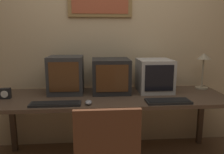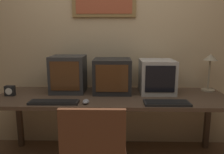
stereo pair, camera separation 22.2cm
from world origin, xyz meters
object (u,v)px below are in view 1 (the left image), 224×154
(monitor_left, at_px, (66,75))
(keyboard_main, at_px, (55,104))
(monitor_center, at_px, (111,76))
(mouse_near_keyboard, at_px, (88,102))
(desk_clock, at_px, (5,93))
(desk_lamp, at_px, (204,62))
(keyboard_side, at_px, (168,101))
(monitor_right, at_px, (154,75))

(monitor_left, height_order, keyboard_main, monitor_left)
(monitor_center, relative_size, mouse_near_keyboard, 3.74)
(desk_clock, relative_size, desk_lamp, 0.25)
(monitor_center, xyz_separation_m, mouse_near_keyboard, (-0.24, -0.41, -0.17))
(keyboard_main, relative_size, keyboard_side, 1.10)
(keyboard_main, relative_size, desk_clock, 4.35)
(keyboard_main, bearing_deg, desk_clock, 154.86)
(monitor_right, xyz_separation_m, keyboard_main, (-1.02, -0.42, -0.17))
(desk_clock, bearing_deg, mouse_near_keyboard, -16.47)
(mouse_near_keyboard, height_order, desk_lamp, desk_lamp)
(mouse_near_keyboard, bearing_deg, keyboard_main, -179.22)
(monitor_center, relative_size, keyboard_main, 0.88)
(monitor_left, distance_m, monitor_right, 0.97)
(keyboard_main, height_order, desk_clock, desk_clock)
(monitor_right, bearing_deg, keyboard_main, -157.67)
(monitor_left, bearing_deg, desk_clock, -162.45)
(monitor_left, distance_m, mouse_near_keyboard, 0.52)
(monitor_left, distance_m, desk_clock, 0.62)
(monitor_center, bearing_deg, keyboard_side, -39.64)
(monitor_right, bearing_deg, mouse_near_keyboard, -150.14)
(keyboard_side, height_order, desk_lamp, desk_lamp)
(monitor_right, relative_size, keyboard_main, 0.85)
(desk_lamp, bearing_deg, monitor_center, -175.79)
(monitor_center, relative_size, monitor_right, 1.04)
(keyboard_main, height_order, desk_lamp, desk_lamp)
(monitor_center, bearing_deg, desk_clock, -170.94)
(monitor_left, distance_m, keyboard_side, 1.10)
(desk_lamp, bearing_deg, desk_clock, -173.38)
(monitor_right, height_order, desk_lamp, desk_lamp)
(mouse_near_keyboard, bearing_deg, desk_lamp, 20.49)
(monitor_center, distance_m, keyboard_main, 0.70)
(desk_lamp, bearing_deg, monitor_left, -177.57)
(monitor_left, height_order, keyboard_side, monitor_left)
(keyboard_main, xyz_separation_m, mouse_near_keyboard, (0.30, 0.00, 0.01))
(monitor_left, xyz_separation_m, mouse_near_keyboard, (0.25, -0.43, -0.18))
(monitor_right, height_order, desk_clock, monitor_right)
(monitor_center, relative_size, desk_clock, 3.82)
(monitor_right, distance_m, keyboard_side, 0.45)
(keyboard_main, bearing_deg, monitor_left, 83.48)
(monitor_center, height_order, monitor_right, monitor_center)
(keyboard_main, bearing_deg, monitor_center, 38.01)
(mouse_near_keyboard, relative_size, desk_clock, 1.02)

